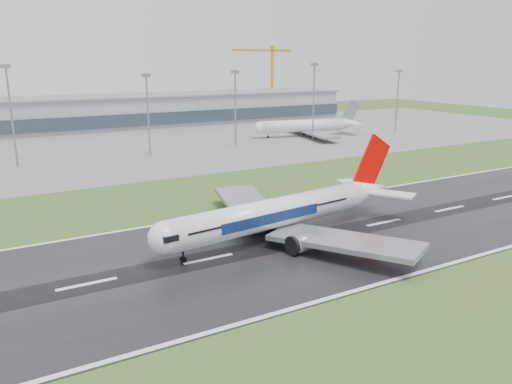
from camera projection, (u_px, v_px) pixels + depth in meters
ground at (384, 223)px, 104.21m from camera, size 520.00×520.00×0.00m
runway at (384, 223)px, 104.19m from camera, size 400.00×45.00×0.10m
apron at (171, 141)px, 209.20m from camera, size 400.00×130.00×0.08m
terminal at (130, 111)px, 257.71m from camera, size 240.00×36.00×15.00m
main_airliner at (288, 193)px, 94.54m from camera, size 63.31×60.95×16.84m
parked_airliner at (307, 119)px, 221.98m from camera, size 59.99×57.22×15.09m
tower_crane at (272, 80)px, 312.57m from camera, size 42.25×4.58×41.85m
floodmast_1 at (12, 119)px, 155.21m from camera, size 0.64×0.64×30.49m
floodmast_2 at (148, 117)px, 176.44m from camera, size 0.64×0.64×27.26m
floodmast_3 at (235, 111)px, 192.96m from camera, size 0.64×0.64×28.01m
floodmast_4 at (313, 103)px, 210.36m from camera, size 0.64×0.64×30.66m
floodmast_5 at (397, 103)px, 233.85m from camera, size 0.64×0.64×27.52m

